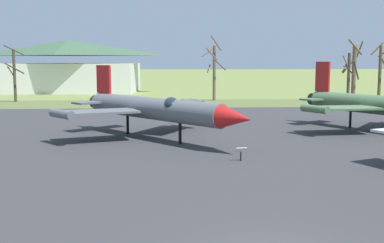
{
  "coord_description": "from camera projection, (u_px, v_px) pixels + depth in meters",
  "views": [
    {
      "loc": [
        -3.28,
        -12.93,
        5.7
      ],
      "look_at": [
        -1.08,
        18.44,
        1.69
      ],
      "focal_mm": 44.84,
      "sensor_mm": 36.0,
      "label": 1
    }
  ],
  "objects": [
    {
      "name": "bare_tree_right_of_center",
      "position": [
        353.0,
        69.0,
        69.57
      ],
      "size": [
        2.61,
        3.0,
        8.81
      ],
      "color": "brown",
      "rests_on": "ground"
    },
    {
      "name": "bare_tree_center",
      "position": [
        349.0,
        75.0,
        66.69
      ],
      "size": [
        2.38,
        2.63,
        6.74
      ],
      "color": "#42382D",
      "rests_on": "ground"
    },
    {
      "name": "grass_verge_strip",
      "position": [
        183.0,
        104.0,
        63.37
      ],
      "size": [
        143.02,
        12.0,
        0.06
      ],
      "primitive_type": "cube",
      "color": "#556233",
      "rests_on": "ground"
    },
    {
      "name": "visitor_building",
      "position": [
        69.0,
        67.0,
        86.54
      ],
      "size": [
        26.38,
        15.08,
        9.35
      ],
      "color": "silver",
      "rests_on": "ground"
    },
    {
      "name": "bare_tree_far_right",
      "position": [
        381.0,
        70.0,
        66.39
      ],
      "size": [
        3.05,
        3.37,
        8.26
      ],
      "color": "brown",
      "rests_on": "ground"
    },
    {
      "name": "jet_fighter_rear_center",
      "position": [
        155.0,
        108.0,
        34.27
      ],
      "size": [
        13.45,
        14.59,
        5.33
      ],
      "color": "#565B60",
      "rests_on": "ground"
    },
    {
      "name": "info_placard_rear_center",
      "position": [
        241.0,
        152.0,
        27.06
      ],
      "size": [
        0.67,
        0.36,
        0.83
      ],
      "color": "black",
      "rests_on": "ground"
    },
    {
      "name": "bare_tree_left_of_center",
      "position": [
        214.0,
        69.0,
        67.45
      ],
      "size": [
        3.45,
        3.48,
        9.14
      ],
      "color": "brown",
      "rests_on": "ground"
    },
    {
      "name": "asphalt_apron",
      "position": [
        211.0,
        151.0,
        30.12
      ],
      "size": [
        83.02,
        55.2,
        0.05
      ],
      "primitive_type": "cube",
      "color": "#333335",
      "rests_on": "ground"
    },
    {
      "name": "bare_tree_far_left",
      "position": [
        14.0,
        73.0,
        65.17
      ],
      "size": [
        2.55,
        1.84,
        7.79
      ],
      "color": "#42382D",
      "rests_on": "ground"
    }
  ]
}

